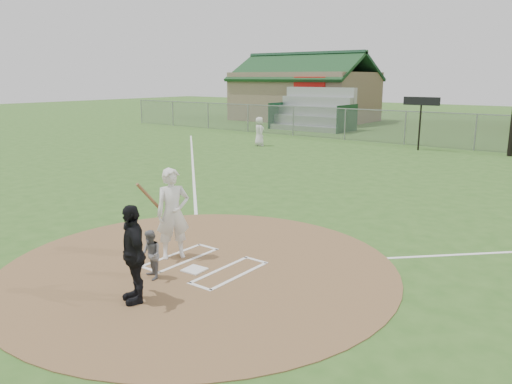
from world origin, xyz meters
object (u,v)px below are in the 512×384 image
Objects in this scene: catcher at (151,255)px; ondeck_player at (259,132)px; umpire at (133,254)px; batter_at_plate at (173,213)px; home_plate at (194,270)px.

ondeck_player is at bearing 145.48° from catcher.
umpire reaches higher than catcher.
batter_at_plate is at bearing 140.12° from catcher.
catcher is 0.59× the size of ondeck_player.
batter_at_plate reaches higher than catcher.
umpire is 0.89× the size of batter_at_plate.
home_plate is at bearing 90.20° from catcher.
home_plate is 0.21× the size of batter_at_plate.
umpire is at bearing 158.79° from ondeck_player.
catcher is at bearing -114.52° from home_plate.
home_plate is 0.42× the size of catcher.
home_plate is 0.24× the size of umpire.
umpire is (0.16, -1.69, 0.89)m from home_plate.
ondeck_player is 18.90m from batter_at_plate.
umpire is (0.55, -0.85, 0.40)m from catcher.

